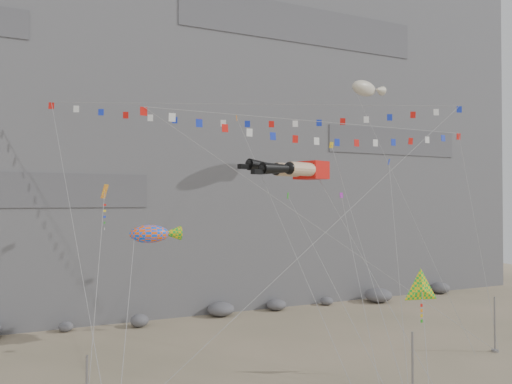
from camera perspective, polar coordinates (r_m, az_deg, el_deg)
ground at (r=34.77m, az=6.45°, el=-19.60°), size 120.00×120.00×0.00m
cliff at (r=64.13m, az=-8.80°, el=11.53°), size 80.00×28.00×50.00m
talus_boulders at (r=49.46m, az=-4.03°, el=-13.26°), size 60.00×3.00×1.20m
anchor_pole_center at (r=29.43m, az=17.46°, el=-18.86°), size 0.12×0.12×4.09m
anchor_pole_right at (r=41.78m, az=25.62°, el=-13.46°), size 0.12×0.12×4.03m
legs_kite at (r=37.51m, az=4.20°, el=2.60°), size 7.94×15.90×19.71m
flag_banner_upper at (r=42.60m, az=0.38°, el=9.97°), size 32.02×20.07×27.38m
flag_banner_lower at (r=38.28m, az=8.14°, el=7.86°), size 27.73×6.65×20.98m
harlequin_kite at (r=31.08m, az=-16.91°, el=-0.01°), size 2.65×7.35×13.37m
fish_windsock at (r=31.44m, az=-12.08°, el=-4.74°), size 5.04×8.12×12.12m
delta_kite at (r=33.90m, az=18.41°, el=-10.55°), size 4.56×4.50×7.73m
blimp_windsock at (r=50.09m, az=12.25°, el=11.46°), size 4.57×14.67×25.51m
small_kite_a at (r=40.39m, az=-1.93°, el=7.77°), size 1.32×16.18×23.65m
small_kite_b at (r=42.05m, az=9.81°, el=-0.79°), size 5.60×11.89×16.93m
small_kite_c at (r=35.44m, az=3.91°, el=-0.90°), size 1.12×11.61×15.88m
small_kite_d at (r=43.22m, az=8.73°, el=4.91°), size 5.79×16.01×22.69m
small_kite_e at (r=42.68m, az=14.98°, el=2.92°), size 7.34×10.42×18.58m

